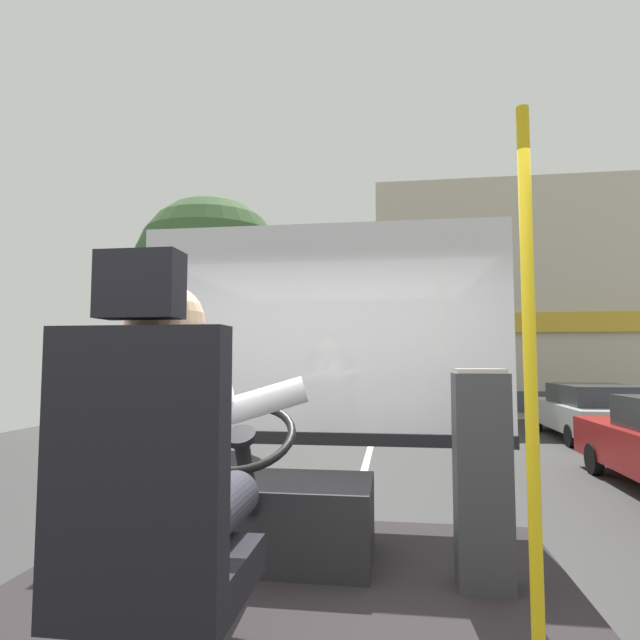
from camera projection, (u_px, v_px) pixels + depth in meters
ground at (370, 450)px, 10.43m from camera, size 18.00×44.00×0.06m
driver_seat at (152, 529)px, 1.44m from camera, size 0.48×0.48×1.31m
bus_driver at (171, 454)px, 1.57m from camera, size 0.78×0.61×0.80m
steering_console at (265, 516)px, 2.70m from camera, size 1.10×0.99×0.82m
handrail_pole at (531, 380)px, 1.77m from camera, size 0.04×0.04×1.91m
fare_box at (482, 477)px, 2.39m from camera, size 0.24×0.21×0.98m
windshield_panel at (320, 357)px, 3.48m from camera, size 2.50×0.08×1.48m
street_tree at (210, 272)px, 11.18m from camera, size 3.16×3.16×5.26m
shop_building at (508, 305)px, 18.63m from camera, size 9.15×5.76×7.46m
parked_car_silver at (593, 411)px, 11.68m from camera, size 1.88×4.03×1.22m
parked_car_charcoal at (522, 393)px, 17.49m from camera, size 1.82×4.11×1.29m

